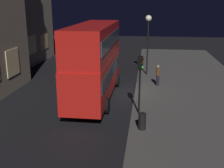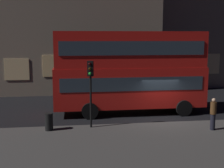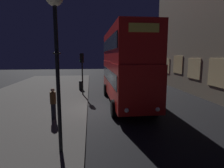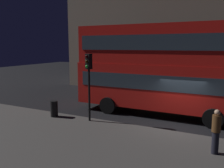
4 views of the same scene
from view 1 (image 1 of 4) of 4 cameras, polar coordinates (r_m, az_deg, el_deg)
The scene contains 8 objects.
ground_plane at distance 23.21m, azimuth 2.26°, elevation -1.71°, with size 80.00×80.00×0.00m, color black.
sidewalk_slab at distance 23.45m, azimuth 16.54°, elevation -2.06°, with size 44.00×9.66×0.12m, color #423F3D.
double_decker_bus at distance 20.94m, azimuth -3.54°, elevation 5.15°, with size 10.42×2.94×5.64m.
traffic_light_near_kerb at distance 17.81m, azimuth 5.74°, elevation 2.25°, with size 0.38×0.39×3.82m.
traffic_light_far_side at distance 30.61m, azimuth -5.04°, elevation 8.06°, with size 0.35×0.38×3.92m.
street_lamp at distance 27.91m, azimuth 7.35°, elevation 11.10°, with size 0.60×0.60×5.85m.
pedestrian at distance 24.78m, azimuth 9.26°, elevation 1.79°, with size 0.34×0.34×1.80m.
litter_bin at distance 16.31m, azimuth 6.12°, elevation -7.53°, with size 0.45×0.45×0.97m, color black.
Camera 1 is at (-22.00, -1.89, 7.16)m, focal length 45.12 mm.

